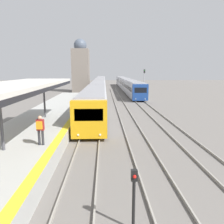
% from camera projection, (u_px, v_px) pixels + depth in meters
% --- Properties ---
extents(person_on_platform, '(0.40, 0.40, 1.66)m').
position_uv_depth(person_on_platform, '(40.00, 128.00, 11.94)').
color(person_on_platform, '#2D2D33').
rests_on(person_on_platform, station_platform).
extents(train_near, '(2.61, 67.94, 3.11)m').
position_uv_depth(train_near, '(99.00, 86.00, 48.63)').
color(train_near, gold).
rests_on(train_near, ground_plane).
extents(train_far, '(2.59, 47.38, 3.06)m').
position_uv_depth(train_far, '(126.00, 84.00, 58.32)').
color(train_far, navy).
rests_on(train_far, ground_plane).
extents(signal_post_near, '(0.20, 0.21, 2.06)m').
position_uv_depth(signal_post_near, '(134.00, 194.00, 6.79)').
color(signal_post_near, black).
rests_on(signal_post_near, ground_plane).
extents(signal_mast_far, '(0.28, 0.29, 5.32)m').
position_uv_depth(signal_mast_far, '(144.00, 80.00, 41.87)').
color(signal_mast_far, gray).
rests_on(signal_mast_far, ground_plane).
extents(distant_domed_building, '(4.00, 4.00, 12.43)m').
position_uv_depth(distant_domed_building, '(81.00, 67.00, 52.10)').
color(distant_domed_building, slate).
rests_on(distant_domed_building, ground_plane).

